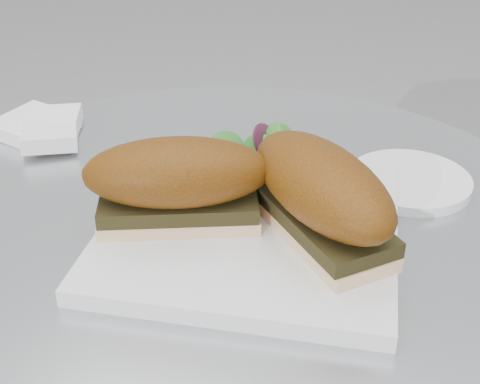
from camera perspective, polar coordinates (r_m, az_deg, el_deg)
The scene contains 6 objects.
plate at distance 0.61m, azimuth 0.94°, elevation -3.02°, with size 0.26×0.26×0.02m, color white.
sandwich_left at distance 0.58m, azimuth -5.35°, elevation 0.93°, with size 0.18×0.14×0.08m.
sandwich_right at distance 0.57m, azimuth 6.91°, elevation -0.02°, with size 0.19×0.18×0.08m.
salad at distance 0.66m, azimuth 2.34°, elevation 3.12°, with size 0.11×0.11×0.05m, color #3D882C, non-canonical shape.
napkin at distance 0.82m, azimuth -16.55°, elevation 4.83°, with size 0.10×0.10×0.02m, color white, non-canonical shape.
saucer at distance 0.71m, azimuth 14.26°, elevation 0.91°, with size 0.13×0.13×0.01m, color white.
Camera 1 is at (0.23, -0.47, 1.08)m, focal length 50.00 mm.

